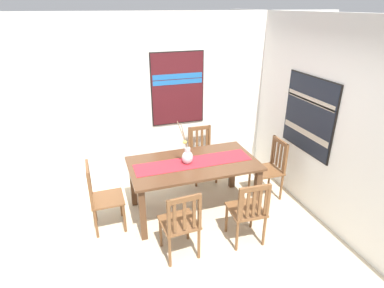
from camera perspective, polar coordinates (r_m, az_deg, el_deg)
ground_plane at (r=4.21m, az=0.94°, el=-17.53°), size 6.40×6.40×0.03m
wall_back at (r=5.15m, az=-5.85°, el=7.78°), size 6.40×0.12×2.70m
wall_side at (r=4.40m, az=24.61°, el=2.81°), size 0.12×6.40×2.70m
dining_table at (r=4.40m, az=0.25°, el=-4.66°), size 1.77×0.96×0.78m
table_runner at (r=4.35m, az=0.25°, el=-3.34°), size 1.63×0.36×0.01m
centerpiece_vase at (r=4.26m, az=-0.86°, el=-2.16°), size 0.21×0.19×0.62m
chair_0 at (r=3.98m, az=10.18°, el=-11.76°), size 0.44×0.44×0.90m
chair_1 at (r=4.30m, az=-16.12°, el=-9.07°), size 0.42×0.42×0.97m
chair_2 at (r=4.98m, az=14.03°, el=-4.18°), size 0.43×0.43×0.93m
chair_3 at (r=5.31m, az=1.80°, el=-1.66°), size 0.42×0.42×0.91m
chair_4 at (r=3.73m, az=-2.10°, el=-14.18°), size 0.44×0.44×0.91m
painting_on_back_wall at (r=5.10m, az=-2.64°, el=10.03°), size 0.87×0.05×1.17m
painting_on_side_wall at (r=4.67m, az=20.48°, el=4.94°), size 0.05×1.02×1.08m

